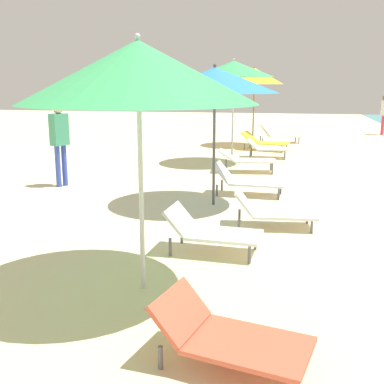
{
  "coord_description": "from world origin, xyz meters",
  "views": [
    {
      "loc": [
        1.3,
        3.84,
        2.17
      ],
      "look_at": [
        0.17,
        9.2,
        0.92
      ],
      "focal_mm": 44.59,
      "sensor_mm": 36.0,
      "label": 1
    }
  ],
  "objects_px": {
    "lounger_third_inland": "(228,335)",
    "person_walking_near": "(384,111)",
    "umbrella_farthest": "(254,76)",
    "umbrella_fourth": "(215,80)",
    "lounger_farthest_shoreside": "(278,134)",
    "umbrella_fifth": "(234,69)",
    "person_walking_mid": "(59,135)",
    "lounger_fourth_inland": "(272,210)",
    "lounger_farthest_inland": "(264,142)",
    "lounger_fourth_shoreside": "(247,180)",
    "umbrella_third": "(138,72)",
    "lounger_fifth_inland": "(247,159)",
    "lounger_fifth_shoreside": "(266,147)",
    "lounger_third_shoreside": "(211,231)"
  },
  "relations": [
    {
      "from": "lounger_fifth_shoreside",
      "to": "umbrella_farthest",
      "type": "relative_size",
      "value": 0.45
    },
    {
      "from": "lounger_third_inland",
      "to": "lounger_fourth_inland",
      "type": "xyz_separation_m",
      "value": [
        0.17,
        3.83,
        0.01
      ]
    },
    {
      "from": "lounger_fifth_shoreside",
      "to": "lounger_farthest_inland",
      "type": "distance_m",
      "value": 1.65
    },
    {
      "from": "lounger_fifth_shoreside",
      "to": "person_walking_near",
      "type": "bearing_deg",
      "value": 58.07
    },
    {
      "from": "lounger_third_inland",
      "to": "umbrella_farthest",
      "type": "height_order",
      "value": "umbrella_farthest"
    },
    {
      "from": "lounger_fifth_inland",
      "to": "person_walking_mid",
      "type": "bearing_deg",
      "value": -152.78
    },
    {
      "from": "umbrella_fifth",
      "to": "umbrella_fourth",
      "type": "bearing_deg",
      "value": -86.94
    },
    {
      "from": "lounger_fourth_shoreside",
      "to": "person_walking_mid",
      "type": "height_order",
      "value": "person_walking_mid"
    },
    {
      "from": "lounger_fifth_shoreside",
      "to": "lounger_fifth_inland",
      "type": "relative_size",
      "value": 0.85
    },
    {
      "from": "umbrella_fourth",
      "to": "person_walking_mid",
      "type": "relative_size",
      "value": 1.4
    },
    {
      "from": "lounger_third_inland",
      "to": "lounger_fourth_shoreside",
      "type": "height_order",
      "value": "lounger_fourth_shoreside"
    },
    {
      "from": "lounger_farthest_shoreside",
      "to": "lounger_farthest_inland",
      "type": "bearing_deg",
      "value": -112.9
    },
    {
      "from": "lounger_third_shoreside",
      "to": "lounger_third_inland",
      "type": "distance_m",
      "value": 2.56
    },
    {
      "from": "lounger_fourth_inland",
      "to": "lounger_fifth_inland",
      "type": "xyz_separation_m",
      "value": [
        -0.83,
        4.61,
        0.06
      ]
    },
    {
      "from": "lounger_third_shoreside",
      "to": "lounger_farthest_inland",
      "type": "xyz_separation_m",
      "value": [
        0.08,
        10.04,
        -0.01
      ]
    },
    {
      "from": "lounger_third_shoreside",
      "to": "lounger_third_inland",
      "type": "xyz_separation_m",
      "value": [
        0.56,
        -2.5,
        -0.05
      ]
    },
    {
      "from": "lounger_fourth_inland",
      "to": "person_walking_mid",
      "type": "xyz_separation_m",
      "value": [
        -4.57,
        2.12,
        0.84
      ]
    },
    {
      "from": "umbrella_fourth",
      "to": "lounger_fourth_inland",
      "type": "bearing_deg",
      "value": -47.13
    },
    {
      "from": "umbrella_fifth",
      "to": "umbrella_farthest",
      "type": "height_order",
      "value": "umbrella_fifth"
    },
    {
      "from": "umbrella_fourth",
      "to": "umbrella_farthest",
      "type": "bearing_deg",
      "value": 90.08
    },
    {
      "from": "umbrella_farthest",
      "to": "person_walking_mid",
      "type": "bearing_deg",
      "value": -113.99
    },
    {
      "from": "umbrella_fifth",
      "to": "lounger_fifth_shoreside",
      "type": "height_order",
      "value": "umbrella_fifth"
    },
    {
      "from": "umbrella_third",
      "to": "lounger_fifth_inland",
      "type": "height_order",
      "value": "umbrella_third"
    },
    {
      "from": "lounger_fifth_inland",
      "to": "lounger_farthest_inland",
      "type": "xyz_separation_m",
      "value": [
        0.19,
        4.11,
        -0.04
      ]
    },
    {
      "from": "lounger_fourth_inland",
      "to": "umbrella_farthest",
      "type": "xyz_separation_m",
      "value": [
        -1.12,
        9.88,
        2.15
      ]
    },
    {
      "from": "umbrella_farthest",
      "to": "lounger_farthest_inland",
      "type": "relative_size",
      "value": 1.69
    },
    {
      "from": "person_walking_mid",
      "to": "lounger_fourth_inland",
      "type": "bearing_deg",
      "value": -179.48
    },
    {
      "from": "lounger_third_inland",
      "to": "umbrella_fourth",
      "type": "bearing_deg",
      "value": 113.36
    },
    {
      "from": "lounger_third_inland",
      "to": "lounger_fourth_shoreside",
      "type": "relative_size",
      "value": 0.91
    },
    {
      "from": "lounger_farthest_shoreside",
      "to": "umbrella_fourth",
      "type": "bearing_deg",
      "value": -107.77
    },
    {
      "from": "umbrella_fourth",
      "to": "lounger_farthest_shoreside",
      "type": "xyz_separation_m",
      "value": [
        0.85,
        9.71,
        -1.91
      ]
    },
    {
      "from": "umbrella_farthest",
      "to": "person_walking_near",
      "type": "xyz_separation_m",
      "value": [
        5.17,
        4.84,
        -1.39
      ]
    },
    {
      "from": "lounger_farthest_shoreside",
      "to": "lounger_farthest_inland",
      "type": "relative_size",
      "value": 1.0
    },
    {
      "from": "lounger_third_inland",
      "to": "person_walking_near",
      "type": "xyz_separation_m",
      "value": [
        4.22,
        18.54,
        0.77
      ]
    },
    {
      "from": "lounger_fifth_inland",
      "to": "lounger_fourth_inland",
      "type": "bearing_deg",
      "value": -86.18
    },
    {
      "from": "umbrella_fifth",
      "to": "person_walking_mid",
      "type": "height_order",
      "value": "umbrella_fifth"
    },
    {
      "from": "umbrella_fifth",
      "to": "lounger_fourth_shoreside",
      "type": "bearing_deg",
      "value": -78.37
    },
    {
      "from": "umbrella_fourth",
      "to": "lounger_fourth_shoreside",
      "type": "bearing_deg",
      "value": 59.81
    },
    {
      "from": "lounger_third_shoreside",
      "to": "lounger_farthest_inland",
      "type": "height_order",
      "value": "lounger_third_shoreside"
    },
    {
      "from": "person_walking_mid",
      "to": "lounger_fifth_inland",
      "type": "bearing_deg",
      "value": -120.98
    },
    {
      "from": "umbrella_third",
      "to": "umbrella_fourth",
      "type": "height_order",
      "value": "umbrella_third"
    },
    {
      "from": "lounger_farthest_inland",
      "to": "person_walking_near",
      "type": "relative_size",
      "value": 0.97
    },
    {
      "from": "person_walking_near",
      "to": "lounger_third_inland",
      "type": "bearing_deg",
      "value": -85.99
    },
    {
      "from": "umbrella_third",
      "to": "person_walking_mid",
      "type": "height_order",
      "value": "umbrella_third"
    },
    {
      "from": "person_walking_near",
      "to": "umbrella_fourth",
      "type": "bearing_deg",
      "value": -94.04
    },
    {
      "from": "lounger_fourth_inland",
      "to": "umbrella_farthest",
      "type": "height_order",
      "value": "umbrella_farthest"
    },
    {
      "from": "lounger_fourth_inland",
      "to": "lounger_farthest_shoreside",
      "type": "height_order",
      "value": "lounger_farthest_shoreside"
    },
    {
      "from": "lounger_third_inland",
      "to": "lounger_fifth_shoreside",
      "type": "height_order",
      "value": "lounger_fifth_shoreside"
    },
    {
      "from": "lounger_fifth_inland",
      "to": "person_walking_near",
      "type": "relative_size",
      "value": 0.87
    },
    {
      "from": "lounger_fourth_shoreside",
      "to": "lounger_fourth_inland",
      "type": "relative_size",
      "value": 1.09
    }
  ]
}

